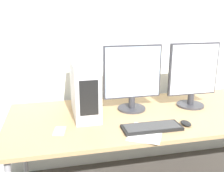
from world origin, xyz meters
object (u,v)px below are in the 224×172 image
at_px(keyboard, 152,127).
at_px(cell_phone, 60,131).
at_px(mouse, 186,123).
at_px(monitor_main, 132,77).
at_px(pc_tower, 85,89).
at_px(monitor_right_near, 193,75).

relative_size(keyboard, cell_phone, 2.91).
distance_m(keyboard, mouse, 0.26).
distance_m(monitor_main, cell_phone, 0.72).
bearing_deg(pc_tower, monitor_main, 2.67).
relative_size(monitor_main, mouse, 5.12).
bearing_deg(mouse, keyboard, -178.46).
height_order(monitor_right_near, cell_phone, monitor_right_near).
distance_m(pc_tower, monitor_main, 0.39).
distance_m(monitor_main, mouse, 0.55).
distance_m(monitor_right_near, mouse, 0.50).
relative_size(monitor_right_near, keyboard, 1.31).
relative_size(monitor_main, keyboard, 1.29).
bearing_deg(monitor_right_near, cell_phone, -166.64).
relative_size(monitor_main, monitor_right_near, 0.99).
relative_size(pc_tower, monitor_main, 0.89).
xyz_separation_m(keyboard, mouse, (0.26, 0.01, 0.00)).
distance_m(monitor_main, monitor_right_near, 0.52).
bearing_deg(mouse, monitor_right_near, 56.93).
relative_size(monitor_main, cell_phone, 3.75).
height_order(monitor_right_near, mouse, monitor_right_near).
xyz_separation_m(mouse, cell_phone, (-0.88, 0.09, -0.01)).
bearing_deg(pc_tower, monitor_right_near, -0.89).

